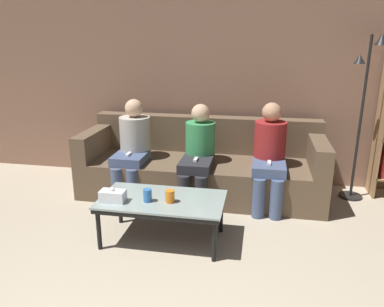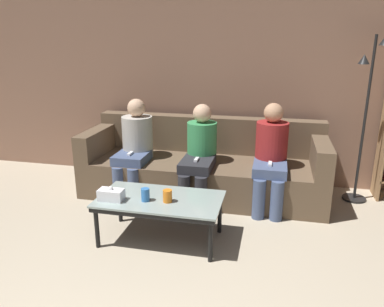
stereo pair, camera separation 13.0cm
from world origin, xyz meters
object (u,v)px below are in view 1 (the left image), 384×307
object	(u,v)px
tissue_box	(113,196)
seated_person_mid_left	(198,151)
standing_lamp	(365,101)
seated_person_left_end	(133,145)
seated_person_mid_right	(269,152)
coffee_table	(162,203)
cup_near_left	(170,196)
cup_near_right	(148,195)
couch	(202,167)

from	to	relation	value
tissue_box	seated_person_mid_left	distance (m)	1.24
standing_lamp	seated_person_left_end	distance (m)	2.62
seated_person_mid_right	coffee_table	bearing A→B (deg)	-133.93
seated_person_left_end	seated_person_mid_right	world-z (taller)	seated_person_mid_right
cup_near_left	seated_person_left_end	bearing A→B (deg)	123.59
tissue_box	seated_person_mid_left	world-z (taller)	seated_person_mid_left
cup_near_right	seated_person_mid_left	bearing A→B (deg)	75.21
couch	seated_person_mid_right	world-z (taller)	seated_person_mid_right
standing_lamp	seated_person_mid_left	world-z (taller)	standing_lamp
cup_near_right	tissue_box	distance (m)	0.31
cup_near_right	tissue_box	size ratio (longest dim) A/B	0.53
tissue_box	standing_lamp	world-z (taller)	standing_lamp
tissue_box	seated_person_left_end	xyz separation A→B (m)	(-0.20, 1.12, 0.14)
couch	coffee_table	size ratio (longest dim) A/B	2.50
couch	standing_lamp	size ratio (longest dim) A/B	1.52
seated_person_mid_left	standing_lamp	bearing A→B (deg)	12.94
cup_near_left	seated_person_mid_left	size ratio (longest dim) A/B	0.10
coffee_table	tissue_box	distance (m)	0.44
coffee_table	seated_person_mid_right	distance (m)	1.38
coffee_table	standing_lamp	size ratio (longest dim) A/B	0.61
couch	tissue_box	size ratio (longest dim) A/B	12.66
coffee_table	tissue_box	size ratio (longest dim) A/B	5.07
tissue_box	standing_lamp	xyz separation A→B (m)	(2.34, 1.49, 0.66)
seated_person_mid_left	cup_near_right	bearing A→B (deg)	-104.79
tissue_box	seated_person_left_end	bearing A→B (deg)	100.10
couch	standing_lamp	distance (m)	1.95
couch	seated_person_mid_left	size ratio (longest dim) A/B	2.55
couch	cup_near_right	bearing A→B (deg)	-102.14
coffee_table	cup_near_left	distance (m)	0.15
couch	cup_near_left	size ratio (longest dim) A/B	25.07
coffee_table	standing_lamp	distance (m)	2.48
cup_near_left	cup_near_right	world-z (taller)	cup_near_right
couch	seated_person_mid_right	size ratio (longest dim) A/B	2.46
coffee_table	cup_near_right	world-z (taller)	cup_near_right
couch	seated_person_left_end	world-z (taller)	seated_person_left_end
couch	seated_person_mid_left	distance (m)	0.36
coffee_table	seated_person_left_end	size ratio (longest dim) A/B	0.99
cup_near_right	seated_person_mid_right	distance (m)	1.50
couch	cup_near_left	distance (m)	1.26
cup_near_right	tissue_box	bearing A→B (deg)	-170.23
cup_near_left	seated_person_left_end	world-z (taller)	seated_person_left_end
cup_near_right	cup_near_left	bearing A→B (deg)	6.16
cup_near_left	seated_person_mid_left	world-z (taller)	seated_person_mid_left
coffee_table	seated_person_mid_left	distance (m)	0.99
coffee_table	standing_lamp	xyz separation A→B (m)	(1.93, 1.36, 0.75)
seated_person_mid_left	seated_person_left_end	bearing A→B (deg)	177.52
coffee_table	seated_person_mid_left	bearing A→B (deg)	80.07
seated_person_left_end	couch	bearing A→B (deg)	14.65
tissue_box	couch	bearing A→B (deg)	66.56
coffee_table	seated_person_mid_left	xyz separation A→B (m)	(0.17, 0.95, 0.21)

